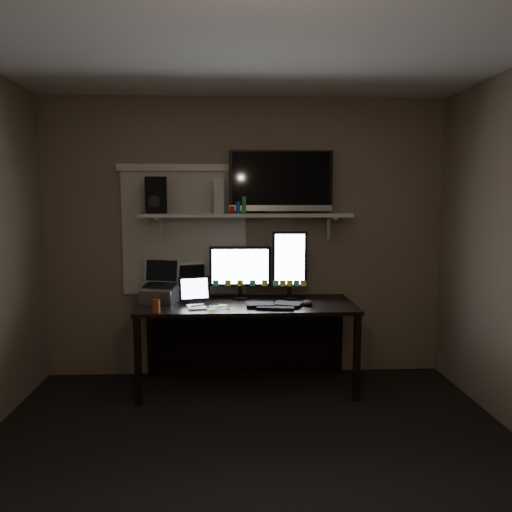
{
  "coord_description": "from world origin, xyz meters",
  "views": [
    {
      "loc": [
        -0.14,
        -2.7,
        1.6
      ],
      "look_at": [
        0.07,
        1.25,
        1.15
      ],
      "focal_mm": 35.0,
      "sensor_mm": 36.0,
      "label": 1
    }
  ],
  "objects": [
    {
      "name": "mouse",
      "position": [
        0.49,
        1.31,
        0.75
      ],
      "size": [
        0.1,
        0.13,
        0.04
      ],
      "primitive_type": "ellipsoid",
      "rotation": [
        0.0,
        0.0,
        0.17
      ],
      "color": "black",
      "rests_on": "desk"
    },
    {
      "name": "bottles",
      "position": [
        -0.07,
        1.58,
        1.55
      ],
      "size": [
        0.24,
        0.06,
        0.15
      ],
      "primitive_type": null,
      "rotation": [
        0.0,
        0.0,
        -0.04
      ],
      "color": "#A50F0C",
      "rests_on": "wall_shelf"
    },
    {
      "name": "back_wall",
      "position": [
        0.0,
        1.8,
        1.25
      ],
      "size": [
        3.6,
        0.0,
        3.6
      ],
      "primitive_type": "plane",
      "rotation": [
        1.57,
        0.0,
        0.0
      ],
      "color": "#7F705B",
      "rests_on": "floor"
    },
    {
      "name": "laptop",
      "position": [
        -0.73,
        1.47,
        0.91
      ],
      "size": [
        0.38,
        0.33,
        0.36
      ],
      "primitive_type": "cube",
      "rotation": [
        0.0,
        0.0,
        -0.26
      ],
      "color": "#B9B9BE",
      "rests_on": "desk"
    },
    {
      "name": "notepad",
      "position": [
        -0.42,
        1.27,
        0.74
      ],
      "size": [
        0.18,
        0.22,
        0.01
      ],
      "primitive_type": "cube",
      "rotation": [
        0.0,
        0.0,
        0.2
      ],
      "color": "white",
      "rests_on": "desk"
    },
    {
      "name": "file_sorter",
      "position": [
        -0.5,
        1.75,
        0.89
      ],
      "size": [
        0.27,
        0.19,
        0.31
      ],
      "primitive_type": "cube",
      "rotation": [
        0.0,
        0.0,
        0.34
      ],
      "color": "black",
      "rests_on": "desk"
    },
    {
      "name": "tablet",
      "position": [
        -0.44,
        1.43,
        0.85
      ],
      "size": [
        0.28,
        0.18,
        0.23
      ],
      "primitive_type": "cube",
      "rotation": [
        0.0,
        0.0,
        0.26
      ],
      "color": "black",
      "rests_on": "desk"
    },
    {
      "name": "wall_shelf",
      "position": [
        0.0,
        1.62,
        1.46
      ],
      "size": [
        1.8,
        0.35,
        0.03
      ],
      "primitive_type": "cube",
      "color": "#BBBCB6",
      "rests_on": "back_wall"
    },
    {
      "name": "desk",
      "position": [
        0.0,
        1.55,
        0.55
      ],
      "size": [
        1.8,
        0.75,
        0.73
      ],
      "color": "black",
      "rests_on": "floor"
    },
    {
      "name": "keyboard",
      "position": [
        0.22,
        1.29,
        0.74
      ],
      "size": [
        0.48,
        0.26,
        0.03
      ],
      "primitive_type": "cube",
      "rotation": [
        0.0,
        0.0,
        -0.18
      ],
      "color": "black",
      "rests_on": "desk"
    },
    {
      "name": "sticky_notes",
      "position": [
        -0.28,
        1.28,
        0.73
      ],
      "size": [
        0.31,
        0.24,
        0.0
      ],
      "primitive_type": null,
      "rotation": [
        0.0,
        0.0,
        -0.11
      ],
      "color": "#FFF045",
      "rests_on": "desk"
    },
    {
      "name": "speaker",
      "position": [
        -0.77,
        1.63,
        1.63
      ],
      "size": [
        0.21,
        0.24,
        0.31
      ],
      "primitive_type": "cube",
      "rotation": [
        0.0,
        0.0,
        0.23
      ],
      "color": "black",
      "rests_on": "wall_shelf"
    },
    {
      "name": "game_console",
      "position": [
        -0.24,
        1.65,
        1.63
      ],
      "size": [
        0.09,
        0.25,
        0.29
      ],
      "primitive_type": "cube",
      "rotation": [
        0.0,
        0.0,
        0.06
      ],
      "color": "beige",
      "rests_on": "wall_shelf"
    },
    {
      "name": "monitor_portrait",
      "position": [
        0.38,
        1.59,
        1.03
      ],
      "size": [
        0.3,
        0.07,
        0.6
      ],
      "primitive_type": "cube",
      "rotation": [
        0.0,
        0.0,
        -0.03
      ],
      "color": "black",
      "rests_on": "desk"
    },
    {
      "name": "cup",
      "position": [
        -0.72,
        1.12,
        0.78
      ],
      "size": [
        0.07,
        0.07,
        0.1
      ],
      "primitive_type": "cylinder",
      "rotation": [
        0.0,
        0.0,
        -0.01
      ],
      "color": "brown",
      "rests_on": "desk"
    },
    {
      "name": "tv",
      "position": [
        0.3,
        1.65,
        1.75
      ],
      "size": [
        0.9,
        0.16,
        0.54
      ],
      "primitive_type": "cube",
      "rotation": [
        0.0,
        0.0,
        -0.0
      ],
      "color": "black",
      "rests_on": "wall_shelf"
    },
    {
      "name": "monitor_landscape",
      "position": [
        -0.05,
        1.62,
        0.97
      ],
      "size": [
        0.54,
        0.08,
        0.47
      ],
      "primitive_type": "cube",
      "rotation": [
        0.0,
        0.0,
        -0.04
      ],
      "color": "black",
      "rests_on": "desk"
    },
    {
      "name": "ceiling",
      "position": [
        0.0,
        0.0,
        2.5
      ],
      "size": [
        3.6,
        3.6,
        0.0
      ],
      "primitive_type": "plane",
      "rotation": [
        3.14,
        0.0,
        0.0
      ],
      "color": "silver",
      "rests_on": "back_wall"
    },
    {
      "name": "floor",
      "position": [
        0.0,
        0.0,
        0.0
      ],
      "size": [
        3.6,
        3.6,
        0.0
      ],
      "primitive_type": "plane",
      "color": "black",
      "rests_on": "ground"
    },
    {
      "name": "window_blinds",
      "position": [
        -0.55,
        1.79,
        1.3
      ],
      "size": [
        1.1,
        0.02,
        1.1
      ],
      "primitive_type": "cube",
      "color": "silver",
      "rests_on": "back_wall"
    }
  ]
}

